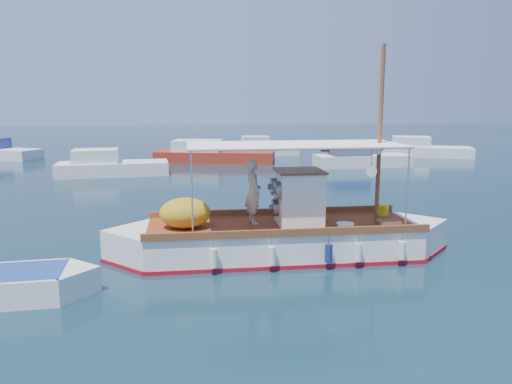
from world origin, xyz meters
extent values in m
plane|color=black|center=(0.00, 0.00, 0.00)|extent=(160.00, 160.00, 0.00)
cube|color=white|center=(0.11, -0.57, 0.36)|extent=(7.75, 2.62, 1.13)
cube|color=white|center=(-3.76, -0.54, 0.36)|extent=(2.58, 2.58, 1.13)
cube|color=white|center=(3.97, -0.59, 0.36)|extent=(2.58, 2.58, 1.13)
cube|color=maroon|center=(0.11, -0.57, 0.02)|extent=(7.85, 2.71, 0.19)
cube|color=maroon|center=(0.11, -0.57, 0.91)|extent=(7.75, 2.42, 0.06)
cube|color=brown|center=(0.11, 0.73, 1.03)|extent=(7.84, 0.15, 0.21)
cube|color=brown|center=(0.10, -1.86, 1.03)|extent=(7.84, 0.15, 0.21)
cube|color=white|center=(0.62, -0.57, 1.70)|extent=(1.25, 1.35, 1.55)
cube|color=brown|center=(0.62, -0.57, 2.51)|extent=(1.35, 1.45, 0.06)
cylinder|color=slate|center=(-0.05, -0.89, 2.01)|extent=(0.23, 0.52, 0.52)
cylinder|color=slate|center=(-0.05, -0.23, 2.01)|extent=(0.23, 0.52, 0.52)
cylinder|color=slate|center=(-0.05, -0.56, 1.44)|extent=(0.23, 0.52, 0.52)
cylinder|color=brown|center=(2.99, -0.58, 3.51)|extent=(0.12, 0.12, 5.16)
cylinder|color=brown|center=(2.17, -0.58, 3.09)|extent=(1.86, 0.09, 0.08)
cylinder|color=silver|center=(-2.47, 0.58, 2.09)|extent=(0.05, 0.05, 2.32)
cylinder|color=silver|center=(-2.48, -1.69, 2.09)|extent=(0.05, 0.05, 2.32)
cylinder|color=silver|center=(3.41, 0.55, 2.09)|extent=(0.05, 0.05, 2.32)
cylinder|color=silver|center=(3.40, -1.72, 2.09)|extent=(0.05, 0.05, 2.32)
cube|color=white|center=(0.47, -0.57, 3.27)|extent=(6.10, 2.51, 0.04)
ellipsoid|color=#C0911C|center=(-2.68, -0.55, 1.36)|extent=(1.45, 1.24, 0.87)
cube|color=gold|center=(1.45, -0.01, 1.13)|extent=(0.26, 0.19, 0.41)
cylinder|color=gold|center=(3.51, 0.14, 1.10)|extent=(0.31, 0.31, 0.35)
cube|color=brown|center=(3.20, -1.00, 0.99)|extent=(0.67, 0.47, 0.12)
cylinder|color=#B2B2B2|center=(1.86, -1.14, 0.99)|extent=(0.52, 0.52, 0.12)
cylinder|color=white|center=(2.37, -1.66, 2.61)|extent=(0.31, 0.03, 0.31)
cylinder|color=white|center=(-1.97, -2.00, 0.46)|extent=(0.21, 0.21, 0.50)
cylinder|color=navy|center=(1.13, -2.01, 0.46)|extent=(0.21, 0.21, 0.50)
cylinder|color=white|center=(3.19, -2.03, 0.46)|extent=(0.21, 0.21, 0.50)
imported|color=#B0AB92|center=(-0.70, -0.34, 1.89)|extent=(0.58, 0.77, 1.90)
cube|color=white|center=(-5.49, -2.83, 0.23)|extent=(1.62, 1.62, 0.81)
cube|color=silver|center=(-7.10, 16.63, 0.30)|extent=(6.76, 2.97, 1.00)
cube|color=silver|center=(-8.08, 16.55, 1.20)|extent=(2.80, 2.26, 0.80)
cube|color=maroon|center=(-0.52, 22.59, 0.30)|extent=(9.15, 4.73, 1.00)
cube|color=silver|center=(-1.80, 22.89, 1.20)|extent=(3.95, 3.12, 0.80)
cube|color=silver|center=(9.42, 18.49, 0.30)|extent=(6.62, 2.46, 1.00)
cube|color=navy|center=(8.44, 18.45, 1.20)|extent=(2.69, 1.97, 0.80)
cube|color=silver|center=(16.60, 23.80, 0.30)|extent=(7.73, 5.06, 1.00)
cube|color=silver|center=(15.58, 24.19, 1.20)|extent=(3.51, 3.11, 0.80)
cube|color=silver|center=(-17.12, 26.69, 0.30)|extent=(6.91, 5.01, 1.00)
cube|color=silver|center=(3.82, 26.33, 0.30)|extent=(5.43, 2.17, 1.00)
cube|color=silver|center=(3.02, 26.31, 1.20)|extent=(2.20, 1.77, 0.80)
camera|label=1|loc=(-2.57, -14.51, 4.51)|focal=35.00mm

